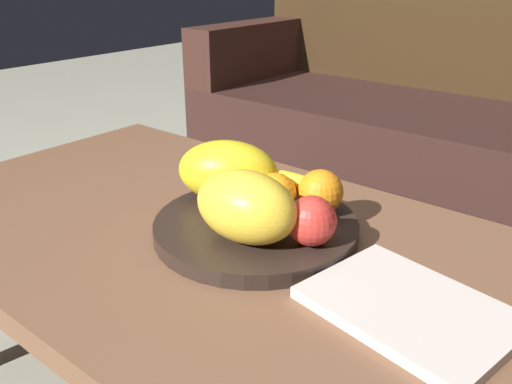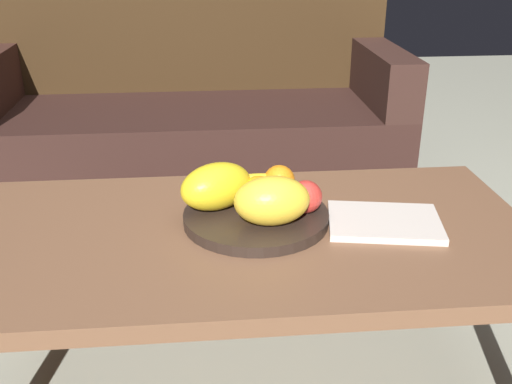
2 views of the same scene
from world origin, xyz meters
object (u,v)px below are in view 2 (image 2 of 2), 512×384
(melon_large_front, at_px, (216,186))
(magazine, at_px, (384,222))
(fruit_bowl, at_px, (256,217))
(apple_left, at_px, (306,197))
(banana_bunch, at_px, (245,189))
(orange_left, at_px, (258,191))
(orange_front, at_px, (279,181))
(coffee_table, at_px, (251,247))
(couch, at_px, (192,123))
(melon_smaller_beside, at_px, (272,201))

(melon_large_front, relative_size, magazine, 0.69)
(fruit_bowl, relative_size, apple_left, 4.43)
(fruit_bowl, xyz_separation_m, banana_bunch, (-0.02, 0.06, 0.04))
(orange_left, bearing_deg, orange_front, 42.60)
(melon_large_front, bearing_deg, orange_left, 3.86)
(coffee_table, relative_size, magazine, 5.12)
(couch, xyz_separation_m, melon_smaller_beside, (0.19, -1.27, 0.21))
(couch, distance_m, fruit_bowl, 1.23)
(melon_smaller_beside, height_order, banana_bunch, melon_smaller_beside)
(coffee_table, relative_size, fruit_bowl, 3.85)
(coffee_table, bearing_deg, orange_front, 57.72)
(melon_large_front, xyz_separation_m, apple_left, (0.20, -0.04, -0.02))
(magazine, bearing_deg, melon_large_front, 178.80)
(fruit_bowl, bearing_deg, apple_left, -4.39)
(apple_left, bearing_deg, melon_smaller_beside, -148.82)
(couch, distance_m, magazine, 1.34)
(magazine, bearing_deg, melon_smaller_beside, -166.64)
(couch, height_order, apple_left, couch)
(orange_left, bearing_deg, coffee_table, -108.17)
(banana_bunch, bearing_deg, orange_front, 16.08)
(orange_front, distance_m, magazine, 0.27)
(orange_left, xyz_separation_m, banana_bunch, (-0.03, 0.03, -0.01))
(melon_smaller_beside, bearing_deg, apple_left, 31.18)
(fruit_bowl, relative_size, magazine, 1.33)
(orange_left, bearing_deg, apple_left, -24.25)
(melon_large_front, bearing_deg, coffee_table, -43.96)
(coffee_table, bearing_deg, melon_smaller_beside, -24.12)
(orange_front, relative_size, magazine, 0.30)
(fruit_bowl, xyz_separation_m, melon_large_front, (-0.09, 0.03, 0.07))
(couch, xyz_separation_m, orange_front, (0.23, -1.12, 0.20))
(coffee_table, xyz_separation_m, orange_left, (0.03, 0.08, 0.10))
(fruit_bowl, distance_m, banana_bunch, 0.08)
(orange_left, height_order, apple_left, apple_left)
(couch, relative_size, banana_bunch, 10.04)
(orange_left, distance_m, apple_left, 0.11)
(coffee_table, distance_m, couch, 1.26)
(magazine, bearing_deg, orange_left, 173.77)
(orange_front, bearing_deg, magazine, -30.62)
(coffee_table, bearing_deg, couch, 96.70)
(banana_bunch, bearing_deg, fruit_bowl, -73.13)
(melon_smaller_beside, bearing_deg, magazine, 3.27)
(coffee_table, bearing_deg, banana_bunch, 91.96)
(couch, xyz_separation_m, fruit_bowl, (0.16, -1.21, 0.15))
(orange_left, relative_size, banana_bunch, 0.42)
(melon_smaller_beside, height_order, orange_left, melon_smaller_beside)
(fruit_bowl, distance_m, melon_smaller_beside, 0.09)
(orange_front, bearing_deg, fruit_bowl, -125.97)
(melon_large_front, distance_m, apple_left, 0.21)
(orange_left, xyz_separation_m, apple_left, (0.10, -0.05, 0.00))
(couch, xyz_separation_m, magazine, (0.45, -1.25, 0.14))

